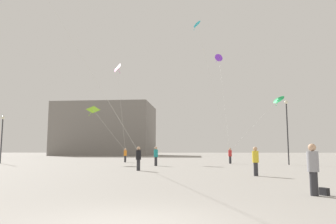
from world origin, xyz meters
The scene contains 15 objects.
person_in_grey centered at (5.19, 4.34, 0.90)m, with size 0.36×0.36×1.64m.
person_in_yellow centered at (5.07, 11.86, 0.89)m, with size 0.35×0.35×1.62m.
person_in_orange centered at (-5.67, 30.57, 0.89)m, with size 0.35×0.35×1.62m.
person_in_black centered at (-2.06, 15.98, 0.91)m, with size 0.36×0.36×1.66m.
person_in_teal centered at (-1.41, 22.58, 0.94)m, with size 0.37×0.37×1.72m.
person_in_red centered at (5.98, 27.55, 0.90)m, with size 0.36×0.36×1.65m.
kite_lime_delta centered at (-8.65, 27.42, 5.69)m, with size 3.65×3.70×4.75m.
kite_cyan_diamond centered at (2.75, 29.08, 15.77)m, with size 3.72×2.08×15.07m.
kite_emerald_diamond centered at (11.53, 28.64, 6.95)m, with size 6.38×1.95×6.18m.
kite_violet_diamond centered at (5.94, 35.36, 13.65)m, with size 1.38×8.56×12.96m.
kite_magenta_delta centered at (-7.63, 34.40, 12.12)m, with size 2.70×4.75×11.45m.
building_left_hall centered at (-19.00, 75.84, 6.58)m, with size 24.54×18.72×13.16m.
lamppost_east centered at (11.25, 25.18, 4.09)m, with size 0.36×0.36×6.30m.
lamppost_west centered at (-18.31, 26.76, 3.39)m, with size 0.36×0.36×5.07m.
handbag_beside_flyer centered at (5.54, 4.44, 0.12)m, with size 0.32×0.14×0.24m, color black.
Camera 1 is at (1.04, -6.05, 1.44)m, focal length 33.68 mm.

